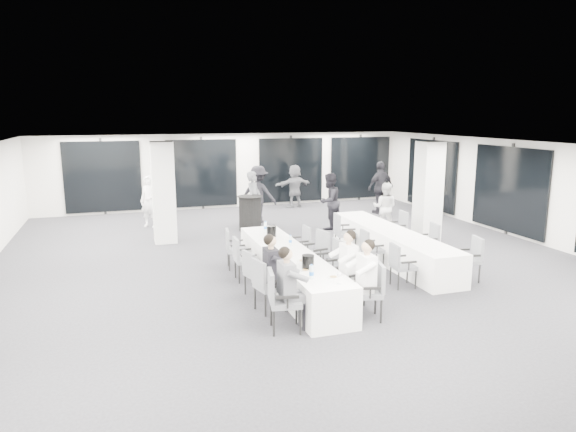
# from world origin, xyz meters

# --- Properties ---
(room) EXTENTS (14.04, 16.04, 2.84)m
(room) POSITION_xyz_m (0.89, 1.11, 1.39)
(room) COLOR #232328
(room) RESTS_ON ground
(column_left) EXTENTS (0.60, 0.60, 2.80)m
(column_left) POSITION_xyz_m (-2.80, 3.20, 1.40)
(column_left) COLOR silver
(column_left) RESTS_ON floor
(column_right) EXTENTS (0.60, 0.60, 2.80)m
(column_right) POSITION_xyz_m (4.20, 1.00, 1.40)
(column_right) COLOR silver
(column_right) RESTS_ON floor
(banquet_table_main) EXTENTS (0.90, 5.00, 0.75)m
(banquet_table_main) POSITION_xyz_m (-0.68, -1.47, 0.38)
(banquet_table_main) COLOR white
(banquet_table_main) RESTS_ON floor
(banquet_table_side) EXTENTS (0.90, 5.00, 0.75)m
(banquet_table_side) POSITION_xyz_m (2.32, -0.36, 0.38)
(banquet_table_side) COLOR white
(banquet_table_side) RESTS_ON floor
(cocktail_table) EXTENTS (0.77, 0.77, 1.07)m
(cocktail_table) POSITION_xyz_m (-0.19, 3.84, 0.54)
(cocktail_table) COLOR black
(cocktail_table) RESTS_ON floor
(chair_main_left_near) EXTENTS (0.61, 0.65, 1.03)m
(chair_main_left_near) POSITION_xyz_m (-1.52, -3.53, 0.59)
(chair_main_left_near) COLOR #54575C
(chair_main_left_near) RESTS_ON floor
(chair_main_left_second) EXTENTS (0.59, 0.62, 0.98)m
(chair_main_left_second) POSITION_xyz_m (-1.51, -2.65, 0.56)
(chair_main_left_second) COLOR #54575C
(chair_main_left_second) RESTS_ON floor
(chair_main_left_mid) EXTENTS (0.57, 0.59, 0.92)m
(chair_main_left_mid) POSITION_xyz_m (-1.50, -1.81, 0.53)
(chair_main_left_mid) COLOR #54575C
(chair_main_left_mid) RESTS_ON floor
(chair_main_left_fourth) EXTENTS (0.48, 0.54, 0.94)m
(chair_main_left_fourth) POSITION_xyz_m (-1.51, -0.77, 0.54)
(chair_main_left_fourth) COLOR #54575C
(chair_main_left_fourth) RESTS_ON floor
(chair_main_left_far) EXTENTS (0.52, 0.57, 0.93)m
(chair_main_left_far) POSITION_xyz_m (-1.51, 0.15, 0.53)
(chair_main_left_far) COLOR #54575C
(chair_main_left_far) RESTS_ON floor
(chair_main_right_near) EXTENTS (0.61, 0.64, 1.00)m
(chair_main_right_near) POSITION_xyz_m (0.16, -3.54, 0.57)
(chair_main_right_near) COLOR #54575C
(chair_main_right_near) RESTS_ON floor
(chair_main_right_second) EXTENTS (0.58, 0.62, 0.99)m
(chair_main_right_second) POSITION_xyz_m (0.16, -2.76, 0.57)
(chair_main_right_second) COLOR #54575C
(chair_main_right_second) RESTS_ON floor
(chair_main_right_mid) EXTENTS (0.50, 0.56, 0.99)m
(chair_main_right_mid) POSITION_xyz_m (0.16, -1.75, 0.57)
(chair_main_right_mid) COLOR #54575C
(chair_main_right_mid) RESTS_ON floor
(chair_main_right_fourth) EXTENTS (0.60, 0.63, 1.00)m
(chair_main_right_fourth) POSITION_xyz_m (0.16, -0.92, 0.57)
(chair_main_right_fourth) COLOR #54575C
(chair_main_right_fourth) RESTS_ON floor
(chair_main_right_far) EXTENTS (0.47, 0.52, 0.89)m
(chair_main_right_far) POSITION_xyz_m (0.15, 0.09, 0.51)
(chair_main_right_far) COLOR #54575C
(chair_main_right_far) RESTS_ON floor
(chair_side_left_near) EXTENTS (0.50, 0.55, 0.91)m
(chair_side_left_near) POSITION_xyz_m (1.49, -2.21, 0.52)
(chair_side_left_near) COLOR #54575C
(chair_side_left_near) RESTS_ON floor
(chair_side_left_mid) EXTENTS (0.48, 0.53, 0.91)m
(chair_side_left_mid) POSITION_xyz_m (1.49, -0.84, 0.52)
(chair_side_left_mid) COLOR #54575C
(chair_side_left_mid) RESTS_ON floor
(chair_side_left_far) EXTENTS (0.57, 0.62, 1.00)m
(chair_side_left_far) POSITION_xyz_m (1.48, 0.69, 0.57)
(chair_side_left_far) COLOR #54575C
(chair_side_left_far) RESTS_ON floor
(chair_side_right_near) EXTENTS (0.57, 0.60, 0.96)m
(chair_side_right_near) POSITION_xyz_m (3.15, -2.31, 0.55)
(chair_side_right_near) COLOR #54575C
(chair_side_right_near) RESTS_ON floor
(chair_side_right_mid) EXTENTS (0.53, 0.57, 0.93)m
(chair_side_right_mid) POSITION_xyz_m (3.15, -0.73, 0.53)
(chair_side_right_mid) COLOR #54575C
(chair_side_right_mid) RESTS_ON floor
(chair_side_right_far) EXTENTS (0.53, 0.58, 0.96)m
(chair_side_right_far) POSITION_xyz_m (3.15, 0.74, 0.55)
(chair_side_right_far) COLOR #54575C
(chair_side_right_far) RESTS_ON floor
(seated_guest_a) EXTENTS (0.50, 0.38, 1.44)m
(seated_guest_a) POSITION_xyz_m (-1.34, -3.54, 0.81)
(seated_guest_a) COLOR #56575D
(seated_guest_a) RESTS_ON floor
(seated_guest_b) EXTENTS (0.50, 0.38, 1.44)m
(seated_guest_b) POSITION_xyz_m (-1.34, -2.63, 0.81)
(seated_guest_b) COLOR black
(seated_guest_b) RESTS_ON floor
(seated_guest_c) EXTENTS (0.50, 0.38, 1.44)m
(seated_guest_c) POSITION_xyz_m (-0.01, -3.52, 0.81)
(seated_guest_c) COLOR white
(seated_guest_c) RESTS_ON floor
(seated_guest_d) EXTENTS (0.50, 0.38, 1.44)m
(seated_guest_d) POSITION_xyz_m (-0.01, -2.78, 0.81)
(seated_guest_d) COLOR white
(seated_guest_d) RESTS_ON floor
(standing_guest_a) EXTENTS (0.91, 0.94, 2.01)m
(standing_guest_a) POSITION_xyz_m (0.03, 4.26, 1.01)
(standing_guest_a) COLOR #56575D
(standing_guest_a) RESTS_ON floor
(standing_guest_b) EXTENTS (1.12, 1.01, 1.98)m
(standing_guest_b) POSITION_xyz_m (2.20, 3.30, 0.99)
(standing_guest_b) COLOR black
(standing_guest_b) RESTS_ON floor
(standing_guest_c) EXTENTS (1.53, 1.33, 2.12)m
(standing_guest_c) POSITION_xyz_m (0.36, 4.96, 1.06)
(standing_guest_c) COLOR black
(standing_guest_c) RESTS_ON floor
(standing_guest_d) EXTENTS (1.37, 0.95, 2.12)m
(standing_guest_d) POSITION_xyz_m (4.93, 5.09, 1.06)
(standing_guest_d) COLOR black
(standing_guest_d) RESTS_ON floor
(standing_guest_e) EXTENTS (0.73, 1.08, 2.11)m
(standing_guest_e) POSITION_xyz_m (6.01, 4.13, 1.06)
(standing_guest_e) COLOR #56575D
(standing_guest_e) RESTS_ON floor
(standing_guest_f) EXTENTS (1.80, 1.01, 1.86)m
(standing_guest_f) POSITION_xyz_m (2.39, 7.20, 0.93)
(standing_guest_f) COLOR #56575D
(standing_guest_f) RESTS_ON floor
(standing_guest_g) EXTENTS (0.86, 0.82, 1.85)m
(standing_guest_g) POSITION_xyz_m (-3.08, 5.35, 0.93)
(standing_guest_g) COLOR white
(standing_guest_g) RESTS_ON floor
(standing_guest_h) EXTENTS (0.95, 0.89, 1.70)m
(standing_guest_h) POSITION_xyz_m (3.68, 2.47, 0.85)
(standing_guest_h) COLOR white
(standing_guest_h) RESTS_ON floor
(ice_bucket_near) EXTENTS (0.23, 0.23, 0.26)m
(ice_bucket_near) POSITION_xyz_m (-0.72, -2.69, 0.88)
(ice_bucket_near) COLOR black
(ice_bucket_near) RESTS_ON banquet_table_main
(ice_bucket_far) EXTENTS (0.22, 0.22, 0.25)m
(ice_bucket_far) POSITION_xyz_m (-0.66, -0.10, 0.88)
(ice_bucket_far) COLOR black
(ice_bucket_far) RESTS_ON banquet_table_main
(water_bottle_a) EXTENTS (0.08, 0.08, 0.25)m
(water_bottle_a) POSITION_xyz_m (-0.87, -3.28, 0.87)
(water_bottle_a) COLOR silver
(water_bottle_a) RESTS_ON banquet_table_main
(water_bottle_b) EXTENTS (0.07, 0.07, 0.21)m
(water_bottle_b) POSITION_xyz_m (-0.48, -0.95, 0.85)
(water_bottle_b) COLOR silver
(water_bottle_b) RESTS_ON banquet_table_main
(water_bottle_c) EXTENTS (0.08, 0.08, 0.24)m
(water_bottle_c) POSITION_xyz_m (-0.65, 0.45, 0.87)
(water_bottle_c) COLOR silver
(water_bottle_c) RESTS_ON banquet_table_main
(plate_a) EXTENTS (0.19, 0.19, 0.03)m
(plate_a) POSITION_xyz_m (-0.81, -2.80, 0.76)
(plate_a) COLOR white
(plate_a) RESTS_ON banquet_table_main
(plate_b) EXTENTS (0.21, 0.21, 0.03)m
(plate_b) POSITION_xyz_m (-0.48, -3.32, 0.76)
(plate_b) COLOR white
(plate_b) RESTS_ON banquet_table_main
(plate_c) EXTENTS (0.22, 0.22, 0.03)m
(plate_c) POSITION_xyz_m (-0.65, -2.21, 0.76)
(plate_c) COLOR white
(plate_c) RESTS_ON banquet_table_main
(wine_glass) EXTENTS (0.08, 0.08, 0.21)m
(wine_glass) POSITION_xyz_m (-0.53, -3.68, 0.91)
(wine_glass) COLOR silver
(wine_glass) RESTS_ON banquet_table_main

